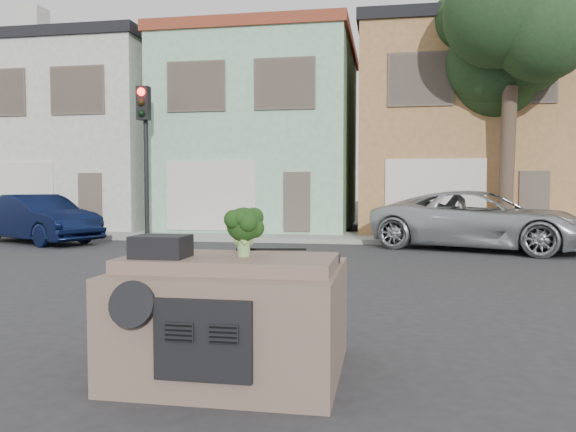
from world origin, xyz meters
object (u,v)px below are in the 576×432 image
(silver_pickup, at_px, (481,250))
(traffic_signal, at_px, (145,163))
(navy_sedan, at_px, (39,243))
(broccoli, at_px, (244,231))

(silver_pickup, relative_size, traffic_signal, 1.16)
(navy_sedan, height_order, silver_pickup, silver_pickup)
(traffic_signal, distance_m, broccoli, 14.34)
(silver_pickup, xyz_separation_m, traffic_signal, (-10.52, 1.31, 2.55))
(navy_sedan, relative_size, broccoli, 10.00)
(navy_sedan, bearing_deg, silver_pickup, -63.34)
(silver_pickup, relative_size, broccoli, 12.89)
(navy_sedan, distance_m, traffic_signal, 4.15)
(navy_sedan, xyz_separation_m, traffic_signal, (2.77, 1.75, 2.55))
(silver_pickup, distance_m, broccoli, 12.06)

